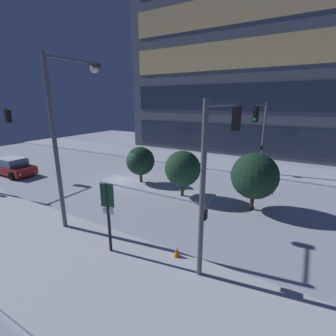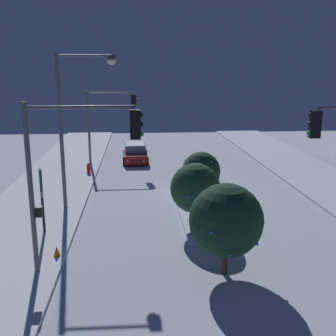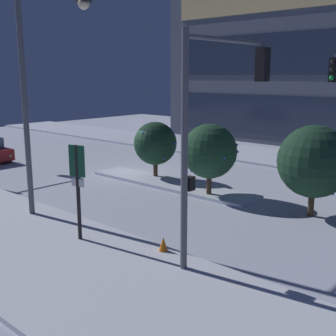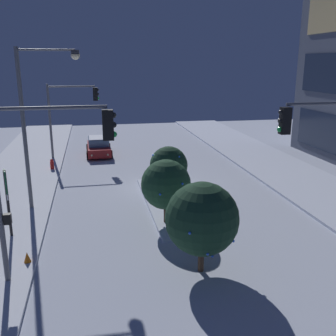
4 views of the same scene
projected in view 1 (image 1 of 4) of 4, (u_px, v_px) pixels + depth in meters
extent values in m
plane|color=silver|center=(129.00, 181.00, 18.99)|extent=(52.00, 52.00, 0.00)
cube|color=silver|center=(11.00, 232.00, 11.46)|extent=(52.00, 5.20, 0.14)
cube|color=silver|center=(181.00, 158.00, 26.49)|extent=(52.00, 5.20, 0.14)
cube|color=silver|center=(153.00, 188.00, 17.35)|extent=(9.00, 1.80, 0.14)
cube|color=#4C5466|center=(241.00, 45.00, 30.90)|extent=(25.59, 13.08, 26.52)
cube|color=#232D42|center=(220.00, 136.00, 28.37)|extent=(23.03, 0.10, 2.95)
cube|color=#232D42|center=(222.00, 97.00, 27.19)|extent=(23.03, 0.10, 2.95)
cube|color=#E5C67F|center=(225.00, 55.00, 26.00)|extent=(23.03, 0.10, 2.95)
cube|color=#E5C67F|center=(228.00, 9.00, 24.81)|extent=(23.03, 0.10, 2.95)
cube|color=maroon|center=(13.00, 169.00, 20.62)|extent=(4.35, 1.84, 0.66)
cube|color=slate|center=(12.00, 162.00, 20.46)|extent=(2.36, 1.64, 0.60)
cube|color=white|center=(11.00, 158.00, 20.37)|extent=(2.18, 1.53, 0.04)
sphere|color=#F9E5B2|center=(35.00, 171.00, 20.11)|extent=(0.16, 0.16, 0.16)
sphere|color=#F9E5B2|center=(20.00, 175.00, 19.08)|extent=(0.16, 0.16, 0.16)
cylinder|color=black|center=(33.00, 171.00, 20.75)|extent=(0.66, 0.23, 0.66)
cylinder|color=black|center=(12.00, 176.00, 19.24)|extent=(0.66, 0.23, 0.66)
cylinder|color=black|center=(15.00, 167.00, 22.11)|extent=(0.66, 0.23, 0.66)
cube|color=black|center=(8.00, 116.00, 18.91)|extent=(0.32, 0.36, 1.00)
sphere|color=black|center=(10.00, 112.00, 18.98)|extent=(0.20, 0.20, 0.20)
sphere|color=black|center=(11.00, 116.00, 19.07)|extent=(0.20, 0.20, 0.20)
sphere|color=green|center=(11.00, 120.00, 19.15)|extent=(0.20, 0.20, 0.20)
cylinder|color=#565960|center=(263.00, 140.00, 20.03)|extent=(0.18, 0.18, 6.14)
cylinder|color=#565960|center=(262.00, 105.00, 17.49)|extent=(0.12, 4.25, 0.12)
cube|color=black|center=(256.00, 114.00, 15.87)|extent=(0.32, 0.36, 1.00)
sphere|color=black|center=(256.00, 109.00, 15.63)|extent=(0.20, 0.20, 0.20)
sphere|color=black|center=(255.00, 114.00, 15.72)|extent=(0.20, 0.20, 0.20)
sphere|color=green|center=(255.00, 119.00, 15.80)|extent=(0.20, 0.20, 0.20)
cube|color=black|center=(262.00, 148.00, 20.03)|extent=(0.20, 0.24, 0.36)
cylinder|color=#565960|center=(202.00, 197.00, 7.80)|extent=(0.18, 0.18, 6.24)
cylinder|color=#565960|center=(225.00, 105.00, 8.55)|extent=(0.12, 3.66, 0.12)
cube|color=black|center=(236.00, 119.00, 10.23)|extent=(0.32, 0.36, 1.00)
sphere|color=black|center=(238.00, 111.00, 10.31)|extent=(0.20, 0.20, 0.20)
sphere|color=black|center=(238.00, 118.00, 10.39)|extent=(0.20, 0.20, 0.20)
sphere|color=green|center=(237.00, 126.00, 10.48)|extent=(0.20, 0.20, 0.20)
cube|color=black|center=(204.00, 214.00, 8.18)|extent=(0.20, 0.24, 0.36)
cylinder|color=#565960|center=(55.00, 149.00, 10.85)|extent=(0.20, 0.20, 8.15)
cylinder|color=#565960|center=(71.00, 60.00, 10.91)|extent=(0.15, 2.70, 0.10)
cube|color=#333338|center=(94.00, 66.00, 12.05)|extent=(0.56, 0.36, 0.20)
sphere|color=#F9E5B2|center=(94.00, 69.00, 12.08)|extent=(0.44, 0.44, 0.44)
cylinder|color=black|center=(109.00, 220.00, 9.57)|extent=(0.12, 0.12, 3.09)
cube|color=#144C2D|center=(107.00, 195.00, 9.29)|extent=(0.55, 0.20, 0.96)
cube|color=white|center=(108.00, 211.00, 9.47)|extent=(0.44, 0.16, 0.24)
cylinder|color=#473323|center=(141.00, 178.00, 18.41)|extent=(0.22, 0.22, 0.89)
sphere|color=#193823|center=(140.00, 161.00, 18.05)|extent=(2.15, 2.15, 2.15)
sphere|color=blue|center=(140.00, 153.00, 18.88)|extent=(0.10, 0.10, 0.10)
sphere|color=blue|center=(152.00, 153.00, 17.88)|extent=(0.10, 0.10, 0.10)
sphere|color=blue|center=(133.00, 155.00, 17.15)|extent=(0.10, 0.10, 0.10)
sphere|color=blue|center=(148.00, 171.00, 17.58)|extent=(0.10, 0.10, 0.10)
sphere|color=blue|center=(153.00, 163.00, 18.63)|extent=(0.10, 0.10, 0.10)
sphere|color=blue|center=(154.00, 161.00, 17.72)|extent=(0.10, 0.10, 0.10)
cylinder|color=#473323|center=(182.00, 190.00, 15.67)|extent=(0.22, 0.22, 1.02)
sphere|color=#1E4228|center=(183.00, 169.00, 15.27)|extent=(2.32, 2.32, 2.32)
sphere|color=blue|center=(171.00, 182.00, 15.49)|extent=(0.10, 0.10, 0.10)
sphere|color=blue|center=(195.00, 174.00, 14.39)|extent=(0.10, 0.10, 0.10)
sphere|color=blue|center=(201.00, 168.00, 15.22)|extent=(0.10, 0.10, 0.10)
sphere|color=blue|center=(197.00, 170.00, 15.85)|extent=(0.10, 0.10, 0.10)
sphere|color=blue|center=(173.00, 156.00, 15.80)|extent=(0.10, 0.10, 0.10)
sphere|color=blue|center=(197.00, 172.00, 15.79)|extent=(0.10, 0.10, 0.10)
sphere|color=blue|center=(200.00, 164.00, 15.16)|extent=(0.10, 0.10, 0.10)
cylinder|color=#473323|center=(252.00, 202.00, 13.97)|extent=(0.22, 0.22, 0.93)
sphere|color=#193823|center=(255.00, 176.00, 13.54)|extent=(2.66, 2.66, 2.66)
sphere|color=blue|center=(272.00, 194.00, 13.20)|extent=(0.10, 0.10, 0.10)
sphere|color=blue|center=(250.00, 172.00, 14.86)|extent=(0.10, 0.10, 0.10)
sphere|color=blue|center=(274.00, 183.00, 12.38)|extent=(0.10, 0.10, 0.10)
sphere|color=blue|center=(254.00, 180.00, 14.79)|extent=(0.10, 0.10, 0.10)
sphere|color=blue|center=(266.00, 196.00, 13.68)|extent=(0.10, 0.10, 0.10)
sphere|color=blue|center=(231.00, 172.00, 13.96)|extent=(0.10, 0.10, 0.10)
sphere|color=blue|center=(267.00, 184.00, 14.28)|extent=(0.10, 0.10, 0.10)
cone|color=orange|center=(177.00, 253.00, 9.54)|extent=(0.36, 0.36, 0.55)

